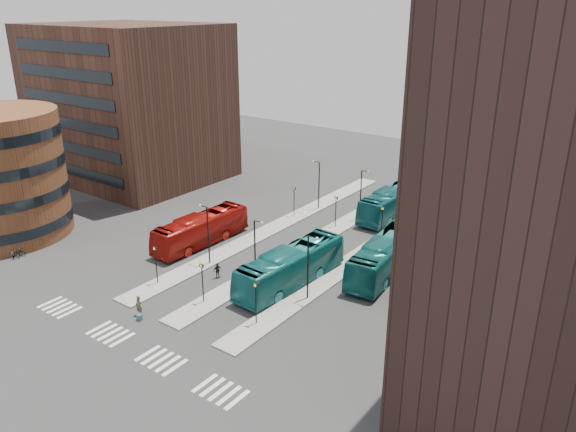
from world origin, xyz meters
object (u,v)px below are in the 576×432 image
Objects in this scene: teal_bus_a at (291,266)px; teal_bus_b at (393,201)px; commuter_b at (217,271)px; bicycle_mid at (11,253)px; teal_bus_c at (385,255)px; commuter_a at (163,252)px; suitcase at (139,317)px; teal_bus_d at (442,204)px; traveller at (139,306)px; bicycle_near at (16,252)px; bicycle_far at (18,252)px; red_bus at (201,229)px; commuter_c at (255,273)px.

teal_bus_b is at bearing 94.60° from teal_bus_a.
commuter_b is 22.35m from bicycle_mid.
teal_bus_c is 6.92× the size of commuter_a.
teal_bus_d reaches higher than suitcase.
teal_bus_b reaches higher than suitcase.
commuter_a is (-6.54, 8.61, 0.04)m from traveller.
teal_bus_b is 0.99× the size of teal_bus_c.
bicycle_near is at bearing 20.92° from commuter_a.
commuter_b reaches higher than bicycle_mid.
suitcase is 20.31m from bicycle_far.
teal_bus_d reaches higher than bicycle_mid.
red_bus is at bearing -169.42° from teal_bus_c.
bicycle_near is (-26.21, -34.10, -1.35)m from teal_bus_b.
teal_bus_a reaches higher than commuter_b.
bicycle_mid is at bearing 161.40° from suitcase.
teal_bus_d is at bearing 53.78° from red_bus.
commuter_b is at bearing -33.71° from red_bus.
teal_bus_d reaches higher than bicycle_near.
suitcase is 0.04× the size of teal_bus_d.
teal_bus_c reaches higher than teal_bus_b.
red_bus is at bearing -110.87° from commuter_c.
teal_bus_d is at bearing -134.64° from commuter_a.
red_bus is 7.24× the size of bicycle_mid.
bicycle_mid is 0.98× the size of bicycle_far.
red_bus is at bearing 97.55° from suitcase.
commuter_c is (-2.75, -23.35, -1.08)m from teal_bus_b.
traveller reaches higher than commuter_b.
bicycle_far is at bearing 176.85° from traveller.
teal_bus_d is at bearing -29.25° from bicycle_mid.
red_bus is at bearing -32.50° from bicycle_mid.
bicycle_near is (-20.30, -8.87, -0.31)m from commuter_b.
teal_bus_d reaches higher than commuter_b.
teal_bus_a is (6.42, 12.68, 1.57)m from suitcase.
bicycle_near is 0.19m from bicycle_far.
suitcase is at bearing -42.64° from traveller.
teal_bus_a is at bearing -58.83° from bicycle_near.
teal_bus_a is at bearing 107.37° from commuter_c.
teal_bus_d is (4.65, 24.99, -0.09)m from teal_bus_a.
teal_bus_c is 23.51m from traveller.
commuter_c is at bearing 68.37° from traveller.
commuter_a is at bearing -82.55° from bicycle_far.
commuter_c is 0.83× the size of bicycle_near.
teal_bus_c is (5.95, 7.42, -0.01)m from teal_bus_a.
commuter_c is (3.82, 10.85, -0.18)m from traveller.
teal_bus_c is at bearing 129.22° from commuter_c.
red_bus is at bearing -37.21° from bicycle_near.
bicycle_far is (0.00, 0.67, -0.05)m from bicycle_mid.
bicycle_near is at bearing -152.48° from teal_bus_a.
teal_bus_d is at bearing 159.08° from commuter_c.
traveller is 0.96× the size of commuter_a.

